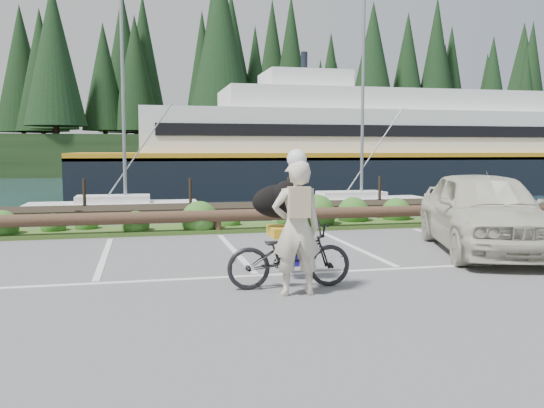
% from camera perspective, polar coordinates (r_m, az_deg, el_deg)
% --- Properties ---
extents(ground, '(72.00, 72.00, 0.00)m').
position_cam_1_polar(ground, '(10.07, -1.95, -6.65)').
color(ground, '#565658').
extents(harbor_backdrop, '(170.00, 160.00, 30.00)m').
position_cam_1_polar(harbor_backdrop, '(88.19, -11.29, 3.91)').
color(harbor_backdrop, '#172E38').
rests_on(harbor_backdrop, ground).
extents(vegetation_strip, '(34.00, 1.60, 0.10)m').
position_cam_1_polar(vegetation_strip, '(15.22, -5.68, -2.38)').
color(vegetation_strip, '#3D5B21').
rests_on(vegetation_strip, ground).
extents(log_rail, '(32.00, 0.30, 0.60)m').
position_cam_1_polar(log_rail, '(14.54, -5.34, -2.94)').
color(log_rail, '#443021').
rests_on(log_rail, ground).
extents(bicycle, '(1.92, 0.71, 1.00)m').
position_cam_1_polar(bicycle, '(8.78, 1.73, -5.10)').
color(bicycle, black).
rests_on(bicycle, ground).
extents(cyclist, '(0.72, 0.48, 1.95)m').
position_cam_1_polar(cyclist, '(8.28, 2.44, -2.41)').
color(cyclist, beige).
rests_on(cyclist, ground).
extents(dog, '(0.48, 0.95, 0.54)m').
position_cam_1_polar(dog, '(9.27, 0.88, 0.27)').
color(dog, black).
rests_on(dog, bicycle).
extents(parked_car, '(3.37, 5.32, 1.69)m').
position_cam_1_polar(parked_car, '(12.65, 20.25, -0.65)').
color(parked_car, beige).
rests_on(parked_car, ground).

